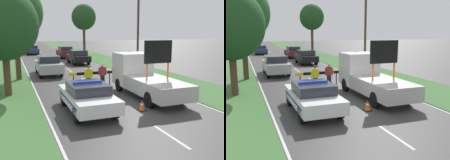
{
  "view_description": "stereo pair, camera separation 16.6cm",
  "coord_description": "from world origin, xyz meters",
  "views": [
    {
      "loc": [
        -5.25,
        -11.85,
        3.81
      ],
      "look_at": [
        -0.1,
        1.35,
        1.1
      ],
      "focal_mm": 42.0,
      "sensor_mm": 36.0,
      "label": 1
    },
    {
      "loc": [
        -5.1,
        -11.91,
        3.81
      ],
      "look_at": [
        -0.1,
        1.35,
        1.1
      ],
      "focal_mm": 42.0,
      "sensor_mm": 36.0,
      "label": 2
    }
  ],
  "objects": [
    {
      "name": "police_officer",
      "position": [
        -0.56,
        4.36,
        0.92
      ],
      "size": [
        0.55,
        0.35,
        1.54
      ],
      "rotation": [
        0.0,
        0.0,
        2.71
      ],
      "color": "#191E38",
      "rests_on": "ground"
    },
    {
      "name": "traffic_cone_centre_front",
      "position": [
        0.5,
        -1.09,
        0.25
      ],
      "size": [
        0.37,
        0.37,
        0.52
      ],
      "color": "black",
      "rests_on": "ground"
    },
    {
      "name": "traffic_cone_near_truck",
      "position": [
        0.98,
        5.96,
        0.24
      ],
      "size": [
        0.34,
        0.34,
        0.48
      ],
      "color": "black",
      "rests_on": "ground"
    },
    {
      "name": "grass_verge_left",
      "position": [
        -6.15,
        20.0,
        0.01
      ],
      "size": [
        4.33,
        120.0,
        0.03
      ],
      "color": "#427038",
      "rests_on": "ground"
    },
    {
      "name": "grass_verge_right",
      "position": [
        6.15,
        20.0,
        0.01
      ],
      "size": [
        4.33,
        120.0,
        0.03
      ],
      "color": "#427038",
      "rests_on": "ground"
    },
    {
      "name": "lane_markings",
      "position": [
        0.0,
        19.37,
        0.0
      ],
      "size": [
        7.87,
        72.84,
        0.01
      ],
      "color": "silver",
      "rests_on": "ground"
    },
    {
      "name": "road_barrier",
      "position": [
        -0.09,
        5.15,
        0.84
      ],
      "size": [
        3.24,
        0.08,
        1.0
      ],
      "rotation": [
        0.0,
        0.0,
        0.13
      ],
      "color": "black",
      "rests_on": "ground"
    },
    {
      "name": "roadside_tree_mid_right",
      "position": [
        -4.71,
        9.43,
        5.09
      ],
      "size": [
        4.12,
        4.12,
        7.28
      ],
      "color": "#4C3823",
      "rests_on": "ground"
    },
    {
      "name": "queued_car_sedan_silver",
      "position": [
        -2.21,
        11.06,
        0.85
      ],
      "size": [
        1.9,
        4.65,
        1.66
      ],
      "rotation": [
        0.0,
        0.0,
        3.14
      ],
      "color": "#B2B2B7",
      "rests_on": "ground"
    },
    {
      "name": "queued_car_hatch_blue",
      "position": [
        -1.85,
        32.07,
        0.74
      ],
      "size": [
        1.76,
        4.54,
        1.41
      ],
      "rotation": [
        0.0,
        0.0,
        3.14
      ],
      "color": "navy",
      "rests_on": "ground"
    },
    {
      "name": "queued_car_wagon_maroon",
      "position": [
        1.98,
        24.68,
        0.82
      ],
      "size": [
        1.79,
        4.63,
        1.58
      ],
      "rotation": [
        0.0,
        0.0,
        3.14
      ],
      "color": "maroon",
      "rests_on": "ground"
    },
    {
      "name": "roadside_tree_mid_left",
      "position": [
        -6.61,
        34.65,
        5.3
      ],
      "size": [
        3.85,
        3.85,
        7.35
      ],
      "color": "#4C3823",
      "rests_on": "ground"
    },
    {
      "name": "ground_plane",
      "position": [
        0.0,
        0.0,
        0.0
      ],
      "size": [
        160.0,
        160.0,
        0.0
      ],
      "primitive_type": "plane",
      "color": "#3D3A3A"
    },
    {
      "name": "roadside_tree_far_left",
      "position": [
        5.47,
        27.27,
        5.67
      ],
      "size": [
        3.65,
        3.65,
        7.63
      ],
      "color": "#4C3823",
      "rests_on": "ground"
    },
    {
      "name": "pedestrian_civilian",
      "position": [
        0.5,
        4.67,
        0.94
      ],
      "size": [
        0.57,
        0.36,
        1.6
      ],
      "rotation": [
        0.0,
        0.0,
        0.14
      ],
      "color": "#232326",
      "rests_on": "ground"
    },
    {
      "name": "queued_car_sedan_black",
      "position": [
        2.01,
        17.36,
        0.81
      ],
      "size": [
        1.89,
        4.27,
        1.57
      ],
      "rotation": [
        0.0,
        0.0,
        3.14
      ],
      "color": "black",
      "rests_on": "ground"
    },
    {
      "name": "roadside_tree_near_right",
      "position": [
        -5.48,
        4.3,
        4.11
      ],
      "size": [
        3.9,
        3.9,
        6.18
      ],
      "color": "#4C3823",
      "rests_on": "ground"
    },
    {
      "name": "police_car",
      "position": [
        -1.99,
        -0.29,
        0.75
      ],
      "size": [
        1.92,
        4.59,
        1.49
      ],
      "rotation": [
        0.0,
        0.0,
        0.06
      ],
      "color": "white",
      "rests_on": "ground"
    },
    {
      "name": "traffic_cone_near_police",
      "position": [
        -0.16,
        4.82,
        0.27
      ],
      "size": [
        0.39,
        0.39,
        0.54
      ],
      "color": "black",
      "rests_on": "ground"
    },
    {
      "name": "utility_pole",
      "position": [
        5.66,
        9.64,
        4.45
      ],
      "size": [
        1.2,
        0.2,
        8.66
      ],
      "color": "#473828",
      "rests_on": "ground"
    },
    {
      "name": "work_truck",
      "position": [
        1.99,
        1.62,
        1.11
      ],
      "size": [
        2.07,
        6.09,
        3.29
      ],
      "rotation": [
        0.0,
        0.0,
        3.15
      ],
      "color": "white",
      "rests_on": "ground"
    }
  ]
}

